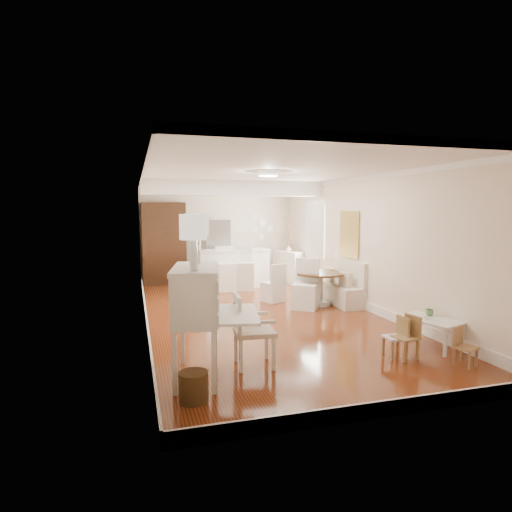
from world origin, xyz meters
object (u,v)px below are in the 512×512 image
kids_chair_a (405,337)px  pantry_cabinet (164,243)px  gustavian_armchair (254,330)px  bar_stool_right (244,268)px  secretary_bureau (196,323)px  kids_chair_b (395,337)px  fridge (230,251)px  kids_chair_c (466,347)px  kids_table (430,333)px  dining_table (320,289)px  slip_chair_far (273,283)px  slip_chair_near (305,284)px  bar_stool_left (226,269)px  wicker_basket (194,387)px  breakfast_counter (231,268)px  sideboard (289,267)px

kids_chair_a → pantry_cabinet: 7.81m
gustavian_armchair → bar_stool_right: bar_stool_right is taller
secretary_bureau → kids_chair_b: 2.85m
kids_chair_b → fridge: 7.17m
secretary_bureau → fridge: bearing=85.5°
kids_chair_c → bar_stool_right: bearing=80.4°
kids_table → dining_table: 3.17m
secretary_bureau → slip_chair_far: bearing=71.2°
slip_chair_near → bar_stool_right: size_ratio=0.91×
bar_stool_left → kids_table: bearing=-70.5°
dining_table → pantry_cabinet: bearing=129.6°
gustavian_armchair → kids_chair_b: gustavian_armchair is taller
wicker_basket → breakfast_counter: bearing=73.9°
pantry_cabinet → fridge: size_ratio=1.28×
kids_chair_b → breakfast_counter: (-1.02, 6.05, 0.22)m
kids_table → breakfast_counter: (-1.80, 5.81, 0.29)m
secretary_bureau → pantry_cabinet: 7.12m
dining_table → slip_chair_near: slip_chair_near is taller
kids_table → pantry_cabinet: pantry_cabinet is taller
slip_chair_near → fridge: size_ratio=0.59×
secretary_bureau → bar_stool_left: secretary_bureau is taller
wicker_basket → pantry_cabinet: (0.23, 7.76, 0.98)m
kids_chair_c → fridge: 7.86m
wicker_basket → gustavian_armchair: bearing=42.7°
secretary_bureau → bar_stool_left: size_ratio=1.22×
kids_chair_a → slip_chair_near: 3.26m
slip_chair_near → bar_stool_right: bearing=140.4°
secretary_bureau → breakfast_counter: (1.80, 6.03, -0.19)m
gustavian_armchair → bar_stool_right: bearing=-8.1°
kids_table → dining_table: bearing=97.3°
slip_chair_near → wicker_basket: bearing=-93.3°
breakfast_counter → slip_chair_near: bearing=-71.9°
bar_stool_left → bar_stool_right: (0.49, -0.02, 0.00)m
kids_chair_b → wicker_basket: bearing=-77.7°
slip_chair_near → fridge: bearing=134.9°
bar_stool_left → pantry_cabinet: bearing=132.2°
secretary_bureau → wicker_basket: 0.86m
dining_table → bar_stool_left: (-1.64, 2.22, 0.21)m
dining_table → sideboard: 3.02m
slip_chair_near → sideboard: (0.85, 3.23, -0.08)m
slip_chair_near → kids_table: bearing=-39.6°
dining_table → fridge: bearing=107.8°
dining_table → breakfast_counter: breakfast_counter is taller
kids_chair_c → bar_stool_left: 6.50m
bar_stool_left → breakfast_counter: bearing=59.9°
kids_table → breakfast_counter: bearing=107.2°
kids_chair_c → dining_table: (-0.32, 3.97, 0.09)m
kids_chair_a → slip_chair_far: size_ratio=0.71×
dining_table → bar_stool_right: (-1.15, 2.20, 0.22)m
kids_chair_c → sideboard: sideboard is taller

